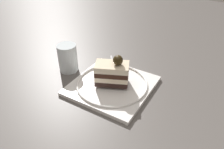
% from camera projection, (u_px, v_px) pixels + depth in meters
% --- Properties ---
extents(ground_plane, '(2.40, 2.40, 0.00)m').
position_uv_depth(ground_plane, '(103.00, 89.00, 0.70)').
color(ground_plane, '#57514E').
extents(dessert_plate, '(0.25, 0.25, 0.02)m').
position_uv_depth(dessert_plate, '(112.00, 85.00, 0.70)').
color(dessert_plate, white).
rests_on(dessert_plate, ground_plane).
extents(cake_slice, '(0.12, 0.10, 0.10)m').
position_uv_depth(cake_slice, '(112.00, 73.00, 0.67)').
color(cake_slice, black).
rests_on(cake_slice, dessert_plate).
extents(fork, '(0.09, 0.09, 0.00)m').
position_uv_depth(fork, '(114.00, 65.00, 0.78)').
color(fork, silver).
rests_on(fork, dessert_plate).
extents(drink_glass_near, '(0.07, 0.07, 0.10)m').
position_uv_depth(drink_glass_near, '(68.00, 59.00, 0.77)').
color(drink_glass_near, silver).
rests_on(drink_glass_near, ground_plane).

